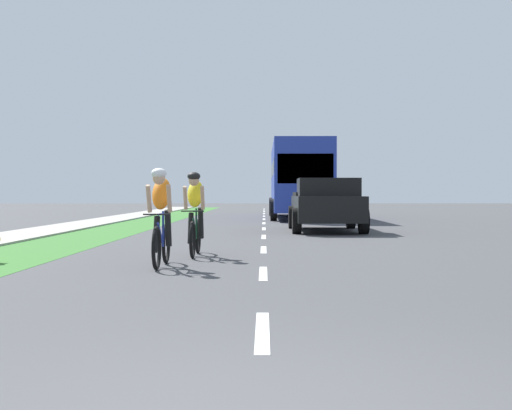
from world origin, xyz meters
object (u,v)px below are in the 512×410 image
Objects in this scene: cyclist_lead at (161,216)px; cyclist_trailing at (195,213)px; pickup_black at (326,205)px; bus_blue at (298,177)px.

cyclist_lead and cyclist_trailing have the same top height.
cyclist_trailing is 0.34× the size of pickup_black.
cyclist_lead is at bearing -100.03° from cyclist_trailing.
pickup_black is (3.24, 8.68, 0.02)m from cyclist_trailing.
cyclist_trailing is 9.27m from pickup_black.
bus_blue is at bearing 91.36° from pickup_black.
cyclist_trailing is at bearing -110.45° from pickup_black.
cyclist_lead is 2.01m from cyclist_trailing.
bus_blue reaches higher than cyclist_trailing.
cyclist_trailing is (0.35, 1.98, 0.00)m from cyclist_lead.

